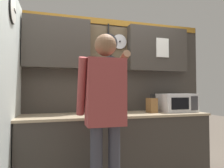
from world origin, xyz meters
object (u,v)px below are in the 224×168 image
object	(u,v)px
microwave	(176,103)
knife_block	(152,105)
utensil_crock	(98,108)
person	(105,105)

from	to	relation	value
microwave	knife_block	xyz separation A→B (m)	(-0.41, 0.00, -0.03)
knife_block	utensil_crock	xyz separation A→B (m)	(-0.79, 0.00, -0.02)
utensil_crock	microwave	bearing A→B (deg)	-0.11
microwave	person	xyz separation A→B (m)	(-1.27, -0.67, 0.03)
knife_block	utensil_crock	distance (m)	0.79
knife_block	microwave	bearing A→B (deg)	-0.13
microwave	person	distance (m)	1.44
microwave	knife_block	distance (m)	0.41
utensil_crock	person	bearing A→B (deg)	-96.07
microwave	person	bearing A→B (deg)	-152.13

